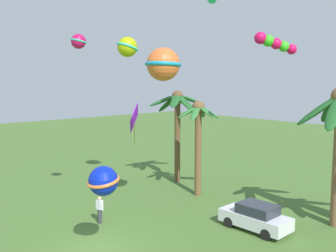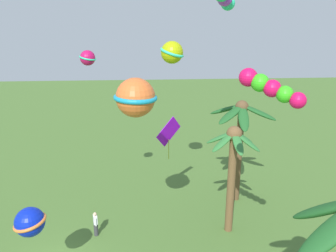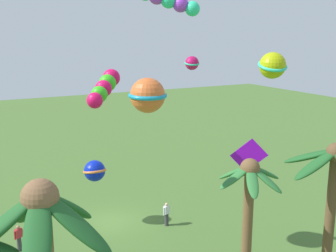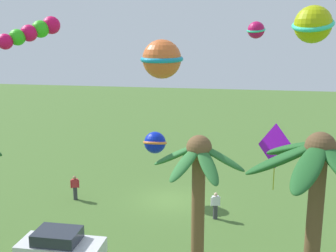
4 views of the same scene
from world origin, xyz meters
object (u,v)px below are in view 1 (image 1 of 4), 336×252
Objects in this scene: kite_ball_3 at (127,47)px; kite_tube_4 at (274,43)px; kite_ball_2 at (78,41)px; parked_car_0 at (256,217)px; palm_tree_1 at (198,128)px; kite_diamond_6 at (134,118)px; spectator_1 at (100,210)px; kite_ball_1 at (103,181)px; palm_tree_0 at (177,112)px; kite_ball_0 at (163,64)px.

kite_ball_3 reaches higher than kite_tube_4.
kite_ball_2 reaches higher than kite_tube_4.
palm_tree_1 is at bearing 160.77° from parked_car_0.
kite_diamond_6 is (-9.48, -1.25, 4.89)m from parked_car_0.
spectator_1 is 0.79× the size of kite_ball_3.
kite_diamond_6 reaches higher than parked_car_0.
palm_tree_0 is at bearing 122.90° from kite_ball_1.
kite_tube_4 reaches higher than parked_car_0.
kite_ball_1 is 0.52× the size of kite_diamond_6.
kite_tube_4 reaches higher than kite_ball_1.
parked_car_0 is 1.71× the size of kite_ball_0.
kite_ball_3 is (-3.90, 4.96, 9.86)m from spectator_1.
palm_tree_0 reaches higher than palm_tree_1.
kite_tube_4 is at bearing 49.26° from spectator_1.
kite_ball_0 is 6.68m from kite_diamond_6.
palm_tree_0 is 11.50m from spectator_1.
palm_tree_0 is at bearing 167.81° from kite_tube_4.
palm_tree_1 reaches higher than kite_ball_1.
kite_ball_2 reaches higher than palm_tree_0.
spectator_1 is at bearing -90.28° from palm_tree_1.
palm_tree_1 is 2.30× the size of kite_diamond_6.
kite_ball_3 reaches higher than parked_car_0.
palm_tree_1 is (3.72, -1.47, -0.83)m from palm_tree_0.
parked_car_0 is (6.65, -2.32, -4.18)m from palm_tree_1.
kite_ball_3 is at bearing -174.83° from parked_car_0.
palm_tree_0 reaches higher than parked_car_0.
parked_car_0 is at bearing -82.37° from kite_tube_4.
parked_car_0 is at bearing 35.07° from kite_ball_2.
kite_ball_0 reaches higher than spectator_1.
palm_tree_0 is 4.09m from palm_tree_1.
parked_car_0 is 1.32× the size of kite_diamond_6.
palm_tree_0 is 1.09× the size of palm_tree_1.
kite_ball_2 is (1.85, -9.77, 4.82)m from palm_tree_0.
palm_tree_1 reaches higher than spectator_1.
kite_ball_3 is (-0.21, -4.75, 4.92)m from palm_tree_0.
kite_tube_4 is at bearing 76.08° from kite_ball_1.
kite_ball_3 is at bearing 165.20° from kite_diamond_6.
palm_tree_1 is at bearing 39.76° from kite_ball_3.
kite_ball_0 is 6.32m from kite_tube_4.
kite_diamond_6 is at bearing 120.87° from spectator_1.
parked_car_0 is 14.32m from kite_ball_2.
spectator_1 is 9.17m from kite_ball_0.
spectator_1 is at bearing -69.22° from palm_tree_0.
parked_car_0 is at bearing 5.17° from kite_ball_3.
palm_tree_1 is 4.33× the size of spectator_1.
kite_ball_2 reaches higher than palm_tree_1.
kite_ball_3 is at bearing 137.79° from kite_ball_1.
kite_ball_0 reaches higher than parked_car_0.
kite_ball_3 is at bearing -166.17° from kite_tube_4.
kite_tube_4 is (10.16, -2.19, 4.62)m from palm_tree_0.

